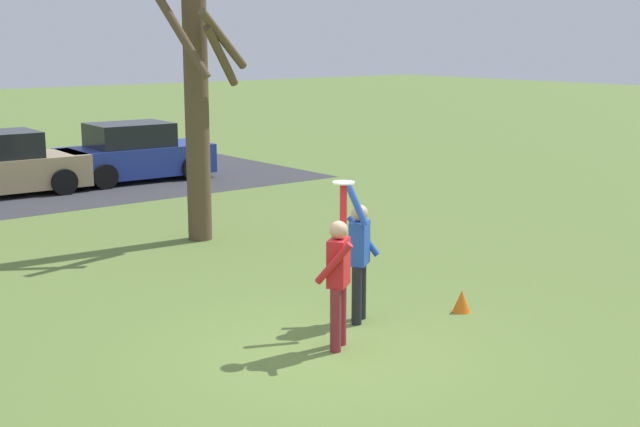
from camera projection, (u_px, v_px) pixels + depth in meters
The scene contains 7 objects.
ground_plane at pixel (328, 352), 10.79m from camera, with size 120.00×120.00×0.00m, color olive.
person_catcher at pixel (338, 273), 10.76m from camera, with size 0.57×0.54×2.08m.
person_defender at pixel (359, 253), 11.78m from camera, with size 0.65×0.63×2.04m.
frisbee_disc at pixel (344, 183), 10.75m from camera, with size 0.28×0.28×0.02m, color white.
parked_car_blue at pixel (134, 154), 23.76m from camera, with size 4.19×2.20×1.59m.
bare_tree_tall at pixel (197, 94), 16.29m from camera, with size 1.81×1.27×5.42m.
field_cone_orange at pixel (462, 301), 12.36m from camera, with size 0.26×0.26×0.32m, color orange.
Camera 1 is at (-6.49, -7.91, 3.86)m, focal length 48.43 mm.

